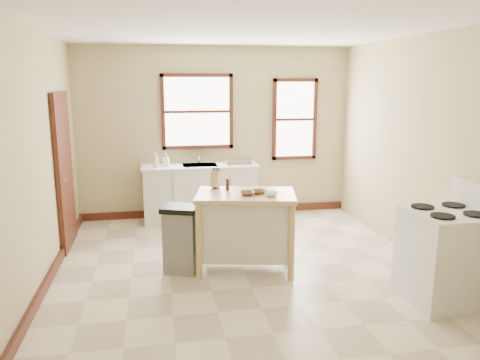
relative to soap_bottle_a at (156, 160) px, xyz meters
name	(u,v)px	position (x,y,z in m)	size (l,w,h in m)	color
floor	(243,270)	(0.99, -2.11, -1.03)	(5.00, 5.00, 0.00)	beige
ceiling	(244,28)	(0.99, -2.11, 1.77)	(5.00, 5.00, 0.00)	white
wall_back	(216,133)	(0.99, 0.39, 0.37)	(4.50, 0.04, 2.80)	tan
wall_left	(35,162)	(-1.26, -2.11, 0.37)	(0.04, 5.00, 2.80)	tan
wall_right	(423,151)	(3.24, -2.11, 0.37)	(0.04, 5.00, 2.80)	tan
window_main	(197,112)	(0.69, 0.37, 0.72)	(1.17, 0.06, 1.22)	#35130E
window_side	(295,119)	(2.34, 0.37, 0.57)	(0.77, 0.06, 1.37)	#35130E
door_left	(64,171)	(-1.22, -0.81, 0.02)	(0.06, 0.90, 2.10)	#35130E
baseboard_back	(217,211)	(0.99, 0.36, -0.97)	(4.50, 0.04, 0.12)	#35130E
baseboard_left	(49,279)	(-1.23, -2.11, -0.97)	(0.04, 5.00, 0.12)	#35130E
sink_counter	(200,193)	(0.69, 0.09, -0.57)	(1.86, 0.62, 0.92)	silver
faucet	(199,156)	(0.69, 0.27, 0.00)	(0.03, 0.03, 0.22)	silver
soap_bottle_a	(156,160)	(0.00, 0.00, 0.00)	(0.09, 0.09, 0.23)	#B2B2B2
soap_bottle_b	(166,160)	(0.16, 0.09, -0.02)	(0.09, 0.09, 0.19)	#B2B2B2
dish_rack	(237,161)	(1.30, 0.03, -0.06)	(0.41, 0.31, 0.10)	silver
kitchen_island	(246,231)	(1.03, -2.04, -0.56)	(1.15, 0.73, 0.94)	#D7B07F
knife_block	(216,180)	(0.72, -1.71, 0.01)	(0.10, 0.10, 0.20)	tan
pepper_grinder	(228,184)	(0.84, -1.87, -0.02)	(0.04, 0.04, 0.15)	#452712
bowl_a	(247,193)	(1.03, -2.14, -0.07)	(0.17, 0.17, 0.04)	brown
bowl_b	(259,192)	(1.18, -2.09, -0.07)	(0.17, 0.17, 0.04)	brown
bowl_c	(272,194)	(1.30, -2.24, -0.07)	(0.15, 0.15, 0.05)	white
trash_bin	(181,239)	(0.27, -1.99, -0.63)	(0.41, 0.35, 0.81)	slate
gas_stove	(445,244)	(2.88, -3.22, -0.42)	(0.77, 0.78, 1.23)	silver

